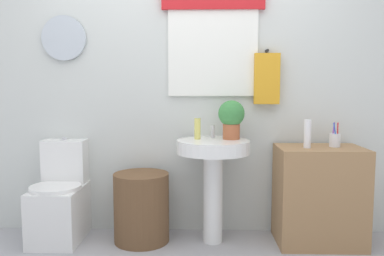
{
  "coord_description": "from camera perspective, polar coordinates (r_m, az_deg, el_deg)",
  "views": [
    {
      "loc": [
        0.15,
        -2.09,
        1.18
      ],
      "look_at": [
        0.08,
        0.8,
        0.89
      ],
      "focal_mm": 36.73,
      "sensor_mm": 36.0,
      "label": 1
    }
  ],
  "objects": [
    {
      "name": "pedestal_sink",
      "position": [
        3.0,
        3.08,
        -5.25
      ],
      "size": [
        0.55,
        0.55,
        0.79
      ],
      "color": "white",
      "rests_on": "ground_plane"
    },
    {
      "name": "wooden_cabinet",
      "position": [
        3.18,
        17.95,
        -9.29
      ],
      "size": [
        0.63,
        0.44,
        0.74
      ],
      "primitive_type": "cube",
      "color": "#9E754C",
      "rests_on": "ground_plane"
    },
    {
      "name": "laundry_hamper",
      "position": [
        3.11,
        -7.34,
        -11.36
      ],
      "size": [
        0.42,
        0.42,
        0.53
      ],
      "primitive_type": "cylinder",
      "color": "brown",
      "rests_on": "ground_plane"
    },
    {
      "name": "toilet",
      "position": [
        3.29,
        -18.55,
        -10.05
      ],
      "size": [
        0.38,
        0.51,
        0.79
      ],
      "color": "white",
      "rests_on": "ground_plane"
    },
    {
      "name": "back_wall",
      "position": [
        3.24,
        -1.21,
        7.96
      ],
      "size": [
        4.4,
        0.18,
        2.6
      ],
      "color": "silver",
      "rests_on": "ground_plane"
    },
    {
      "name": "soap_bottle",
      "position": [
        3.01,
        0.79,
        -0.11
      ],
      "size": [
        0.05,
        0.05,
        0.16
      ],
      "primitive_type": "cylinder",
      "color": "#DBD166",
      "rests_on": "pedestal_sink"
    },
    {
      "name": "toothbrush_cup",
      "position": [
        3.15,
        20.03,
        -1.62
      ],
      "size": [
        0.08,
        0.08,
        0.19
      ],
      "color": "silver",
      "rests_on": "wooden_cabinet"
    },
    {
      "name": "potted_plant",
      "position": [
        3.02,
        5.75,
        1.6
      ],
      "size": [
        0.2,
        0.2,
        0.3
      ],
      "color": "#AD5B38",
      "rests_on": "pedestal_sink"
    },
    {
      "name": "lotion_bottle",
      "position": [
        3.02,
        16.42,
        -0.81
      ],
      "size": [
        0.05,
        0.05,
        0.21
      ],
      "primitive_type": "cylinder",
      "color": "white",
      "rests_on": "wooden_cabinet"
    },
    {
      "name": "faucet",
      "position": [
        3.08,
        3.04,
        -0.54
      ],
      "size": [
        0.03,
        0.03,
        0.1
      ],
      "primitive_type": "cylinder",
      "color": "silver",
      "rests_on": "pedestal_sink"
    }
  ]
}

